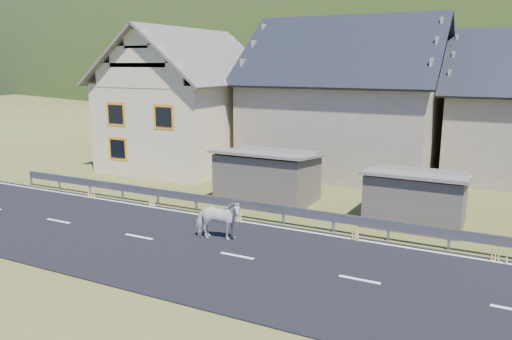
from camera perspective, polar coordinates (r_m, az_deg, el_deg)
The scene contains 11 objects.
ground at distance 16.28m, azimuth -2.17°, elevation -9.91°, with size 160.00×160.00×0.00m, color #393E16.
road at distance 16.27m, azimuth -2.17°, elevation -9.85°, with size 60.00×7.00×0.04m, color black.
lane_markings at distance 16.26m, azimuth -2.17°, elevation -9.77°, with size 60.00×6.60×0.01m, color silver.
guardrail at distance 19.21m, azimuth 3.15°, elevation -4.66°, with size 28.10×0.09×0.75m.
shed_left at distance 22.35m, azimuth 1.37°, elevation -0.81°, with size 4.30×3.30×2.40m, color brown.
shed_right at distance 20.06m, azimuth 17.78°, elevation -3.21°, with size 3.80×2.90×2.20m, color brown.
house_cream at distance 30.62m, azimuth -7.85°, elevation 8.74°, with size 7.80×9.80×8.30m.
house_stone_a at distance 29.43m, azimuth 10.42°, elevation 9.06°, with size 10.80×9.80×8.90m.
mountain at distance 194.96m, azimuth 25.87°, elevation 3.22°, with size 440.00×280.00×260.00m, color #223312.
conifer_patch at distance 138.06m, azimuth -0.08°, elevation 12.09°, with size 76.00×50.00×28.00m, color black.
horse at distance 17.51m, azimuth -4.40°, elevation -5.69°, with size 1.70×0.78×1.44m, color silver.
Camera 1 is at (7.33, -13.19, 6.11)m, focal length 35.00 mm.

